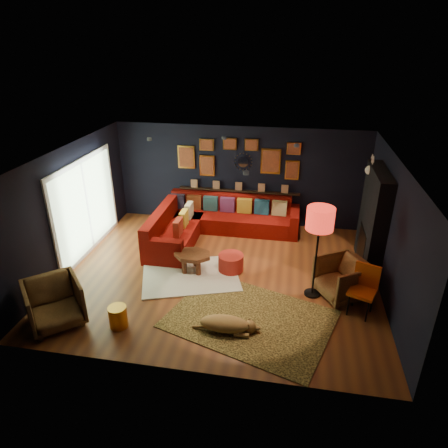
% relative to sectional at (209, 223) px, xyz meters
% --- Properties ---
extents(floor, '(6.50, 6.50, 0.00)m').
position_rel_sectional_xyz_m(floor, '(0.61, -1.81, -0.32)').
color(floor, brown).
rests_on(floor, ground).
extents(room_walls, '(6.50, 6.50, 6.50)m').
position_rel_sectional_xyz_m(room_walls, '(0.61, -1.81, 1.27)').
color(room_walls, black).
rests_on(room_walls, ground).
extents(sectional, '(3.41, 2.69, 0.86)m').
position_rel_sectional_xyz_m(sectional, '(0.00, 0.00, 0.00)').
color(sectional, maroon).
rests_on(sectional, ground).
extents(ledge, '(3.20, 0.12, 0.04)m').
position_rel_sectional_xyz_m(ledge, '(0.61, 0.87, 0.60)').
color(ledge, black).
rests_on(ledge, room_walls).
extents(gallery_wall, '(3.15, 0.04, 1.02)m').
position_rel_sectional_xyz_m(gallery_wall, '(0.60, 0.91, 1.48)').
color(gallery_wall, gold).
rests_on(gallery_wall, room_walls).
extents(sunburst_mirror, '(0.47, 0.16, 0.47)m').
position_rel_sectional_xyz_m(sunburst_mirror, '(0.71, 0.91, 1.38)').
color(sunburst_mirror, silver).
rests_on(sunburst_mirror, room_walls).
extents(fireplace, '(0.31, 1.60, 2.20)m').
position_rel_sectional_xyz_m(fireplace, '(3.71, -0.91, 0.70)').
color(fireplace, black).
rests_on(fireplace, ground).
extents(deer_head, '(0.50, 0.28, 0.45)m').
position_rel_sectional_xyz_m(deer_head, '(3.75, -0.41, 1.73)').
color(deer_head, white).
rests_on(deer_head, fireplace).
extents(sliding_door, '(0.06, 2.80, 2.20)m').
position_rel_sectional_xyz_m(sliding_door, '(-2.60, -1.21, 0.78)').
color(sliding_door, white).
rests_on(sliding_door, ground).
extents(ceiling_spots, '(3.30, 2.50, 0.06)m').
position_rel_sectional_xyz_m(ceiling_spots, '(0.61, -1.01, 2.24)').
color(ceiling_spots, black).
rests_on(ceiling_spots, room_walls).
extents(shag_rug, '(2.35, 2.00, 0.03)m').
position_rel_sectional_xyz_m(shag_rug, '(0.01, -1.99, -0.31)').
color(shag_rug, white).
rests_on(shag_rug, ground).
extents(leopard_rug, '(3.28, 2.78, 0.02)m').
position_rel_sectional_xyz_m(leopard_rug, '(1.41, -3.18, -0.31)').
color(leopard_rug, '#B09144').
rests_on(leopard_rug, ground).
extents(coffee_table, '(0.85, 0.66, 0.41)m').
position_rel_sectional_xyz_m(coffee_table, '(0.01, -1.77, 0.03)').
color(coffee_table, brown).
rests_on(coffee_table, shag_rug).
extents(pouf, '(0.54, 0.54, 0.36)m').
position_rel_sectional_xyz_m(pouf, '(0.81, -1.61, -0.12)').
color(pouf, '#A3231B').
rests_on(pouf, shag_rug).
extents(armchair_left, '(1.21, 1.21, 0.91)m').
position_rel_sectional_xyz_m(armchair_left, '(-1.94, -3.86, 0.13)').
color(armchair_left, '#C38546').
rests_on(armchair_left, ground).
extents(armchair_right, '(1.11, 1.12, 0.86)m').
position_rel_sectional_xyz_m(armchair_right, '(3.06, -2.14, 0.11)').
color(armchair_right, '#C38546').
rests_on(armchair_right, ground).
extents(gold_stool, '(0.32, 0.32, 0.40)m').
position_rel_sectional_xyz_m(gold_stool, '(-0.83, -3.76, -0.12)').
color(gold_stool, gold).
rests_on(gold_stool, ground).
extents(orange_chair, '(0.59, 0.59, 0.95)m').
position_rel_sectional_xyz_m(orange_chair, '(3.40, -2.58, 0.24)').
color(orange_chair, black).
rests_on(orange_chair, ground).
extents(floor_lamp, '(0.51, 0.51, 1.85)m').
position_rel_sectional_xyz_m(floor_lamp, '(2.53, -2.20, 1.25)').
color(floor_lamp, black).
rests_on(floor_lamp, ground).
extents(dog, '(1.18, 0.59, 0.37)m').
position_rel_sectional_xyz_m(dog, '(1.02, -3.56, -0.12)').
color(dog, '#AA7A48').
rests_on(dog, leopard_rug).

